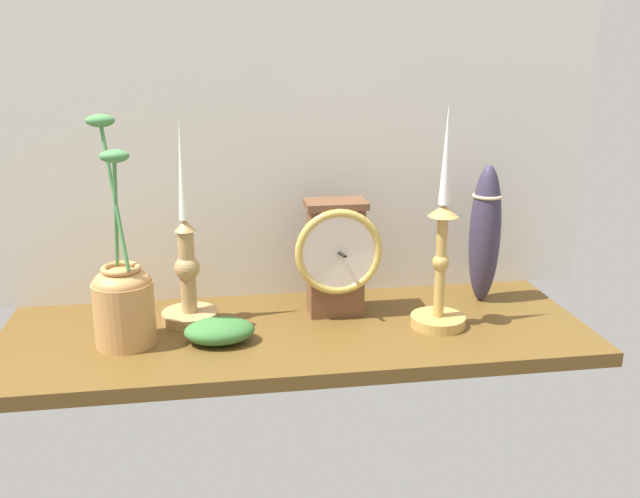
# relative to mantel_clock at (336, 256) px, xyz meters

# --- Properties ---
(ground_plane) EXTENTS (1.00, 0.36, 0.02)m
(ground_plane) POSITION_rel_mantel_clock_xyz_m (-0.08, -0.05, -0.12)
(ground_plane) COLOR brown
(back_wall) EXTENTS (1.20, 0.02, 0.65)m
(back_wall) POSITION_rel_mantel_clock_xyz_m (-0.08, 0.13, 0.22)
(back_wall) COLOR silver
(back_wall) RESTS_ON ground_plane
(mantel_clock) EXTENTS (0.15, 0.10, 0.21)m
(mantel_clock) POSITION_rel_mantel_clock_xyz_m (0.00, 0.00, 0.00)
(mantel_clock) COLOR brown
(mantel_clock) RESTS_ON ground_plane
(candlestick_tall_left) EXTENTS (0.10, 0.10, 0.35)m
(candlestick_tall_left) POSITION_rel_mantel_clock_xyz_m (-0.26, 0.01, -0.02)
(candlestick_tall_left) COLOR tan
(candlestick_tall_left) RESTS_ON ground_plane
(candlestick_tall_center) EXTENTS (0.09, 0.09, 0.38)m
(candlestick_tall_center) POSITION_rel_mantel_clock_xyz_m (0.17, -0.08, 0.00)
(candlestick_tall_center) COLOR tan
(candlestick_tall_center) RESTS_ON ground_plane
(brass_vase_jar) EXTENTS (0.10, 0.10, 0.37)m
(brass_vase_jar) POSITION_rel_mantel_clock_xyz_m (-0.36, -0.07, -0.03)
(brass_vase_jar) COLOR #BB854B
(brass_vase_jar) RESTS_ON ground_plane
(tall_ceramic_vase) EXTENTS (0.06, 0.06, 0.26)m
(tall_ceramic_vase) POSITION_rel_mantel_clock_xyz_m (0.29, 0.03, 0.02)
(tall_ceramic_vase) COLOR #352E44
(tall_ceramic_vase) RESTS_ON ground_plane
(ivy_sprig) EXTENTS (0.11, 0.08, 0.04)m
(ivy_sprig) POSITION_rel_mantel_clock_xyz_m (-0.21, -0.09, -0.09)
(ivy_sprig) COLOR #376E33
(ivy_sprig) RESTS_ON ground_plane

